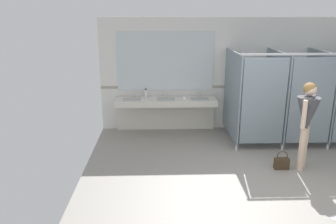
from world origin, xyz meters
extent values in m
cube|color=gray|center=(0.00, 0.00, -0.05)|extent=(6.49, 6.92, 0.10)
cube|color=silver|center=(0.00, 3.22, 1.34)|extent=(6.49, 0.12, 2.69)
cube|color=#9E937F|center=(0.00, 3.16, 1.05)|extent=(6.49, 0.01, 0.06)
cube|color=silver|center=(-1.69, 2.86, 0.76)|extent=(2.38, 0.55, 0.14)
cube|color=silver|center=(-1.69, 3.10, 0.35)|extent=(2.38, 0.08, 0.69)
cube|color=#ADADA8|center=(-2.48, 2.83, 0.78)|extent=(0.42, 0.30, 0.11)
cylinder|color=silver|center=(-2.48, 3.05, 0.89)|extent=(0.04, 0.04, 0.11)
cylinder|color=silver|center=(-2.48, 2.99, 0.93)|extent=(0.03, 0.11, 0.03)
sphere|color=silver|center=(-2.41, 3.06, 0.86)|extent=(0.04, 0.04, 0.04)
cube|color=#ADADA8|center=(-1.69, 2.83, 0.78)|extent=(0.42, 0.30, 0.11)
cylinder|color=silver|center=(-1.69, 3.05, 0.89)|extent=(0.04, 0.04, 0.11)
cylinder|color=silver|center=(-1.69, 2.99, 0.93)|extent=(0.03, 0.11, 0.03)
sphere|color=silver|center=(-1.62, 3.06, 0.86)|extent=(0.04, 0.04, 0.04)
cube|color=#ADADA8|center=(-0.90, 2.83, 0.78)|extent=(0.42, 0.30, 0.11)
cylinder|color=silver|center=(-0.90, 3.05, 0.89)|extent=(0.04, 0.04, 0.11)
cylinder|color=silver|center=(-0.90, 2.99, 0.93)|extent=(0.03, 0.11, 0.03)
sphere|color=silver|center=(-0.83, 3.06, 0.86)|extent=(0.04, 0.04, 0.04)
cube|color=silver|center=(-1.69, 3.15, 1.67)|extent=(2.28, 0.02, 1.38)
cube|color=gray|center=(-0.24, 2.39, 1.05)|extent=(0.03, 1.51, 1.86)
cylinder|color=silver|center=(-0.24, 1.69, 0.06)|extent=(0.05, 0.05, 0.12)
cube|color=gray|center=(0.73, 2.39, 1.05)|extent=(0.03, 1.51, 1.86)
cylinder|color=silver|center=(0.73, 1.69, 0.06)|extent=(0.05, 0.05, 0.12)
cube|color=gray|center=(1.70, 2.39, 1.05)|extent=(0.03, 1.51, 1.86)
cylinder|color=silver|center=(1.70, 1.69, 0.06)|extent=(0.05, 0.05, 0.12)
cube|color=gray|center=(0.25, 1.66, 1.05)|extent=(0.89, 0.03, 1.76)
cube|color=gray|center=(1.22, 1.66, 1.05)|extent=(0.89, 0.03, 1.76)
cube|color=#B7BABF|center=(1.22, 1.66, 2.00)|extent=(2.97, 0.04, 0.04)
cylinder|color=beige|center=(0.82, 0.91, 0.40)|extent=(0.11, 0.11, 0.79)
cylinder|color=beige|center=(0.71, 0.77, 0.40)|extent=(0.11, 0.11, 0.79)
cone|color=#47474C|center=(0.77, 0.84, 1.01)|extent=(0.56, 0.56, 0.68)
cube|color=#47474C|center=(0.77, 0.84, 1.32)|extent=(0.38, 0.44, 0.10)
cylinder|color=beige|center=(0.91, 1.04, 1.10)|extent=(0.08, 0.08, 0.51)
cylinder|color=beige|center=(0.62, 0.64, 1.10)|extent=(0.08, 0.08, 0.51)
sphere|color=beige|center=(0.77, 0.84, 1.49)|extent=(0.21, 0.21, 0.21)
sphere|color=olive|center=(0.76, 0.84, 1.51)|extent=(0.22, 0.22, 0.22)
cube|color=#3F2D1E|center=(0.39, 0.81, 0.11)|extent=(0.26, 0.11, 0.21)
torus|color=#3F2D1E|center=(0.39, 0.81, 0.25)|extent=(0.20, 0.02, 0.20)
cylinder|color=white|center=(-2.16, 3.03, 0.92)|extent=(0.07, 0.07, 0.18)
cylinder|color=black|center=(-2.16, 3.03, 1.03)|extent=(0.03, 0.03, 0.04)
cylinder|color=white|center=(-1.26, 2.74, 0.87)|extent=(0.07, 0.07, 0.08)
cylinder|color=#B7BABF|center=(0.60, -0.75, 0.00)|extent=(0.14, 0.14, 0.01)
camera|label=1|loc=(-1.89, -4.70, 2.76)|focal=35.48mm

